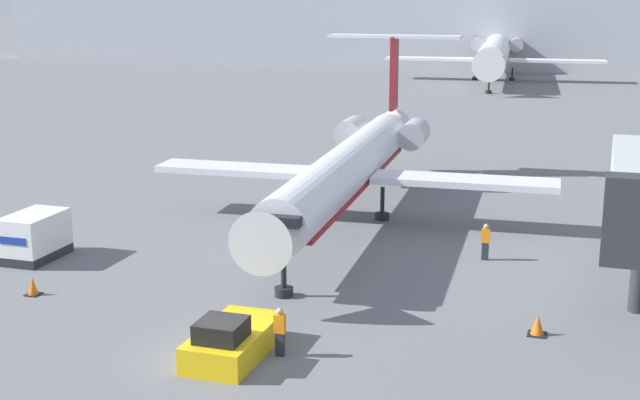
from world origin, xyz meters
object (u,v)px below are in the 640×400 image
object	(u,v)px
worker_near_tug	(280,331)
traffic_cone_left	(33,287)
airplane_parked_far_left	(494,54)
airplane_main	(351,164)
pushback_tug	(232,340)
traffic_cone_right	(538,325)
luggage_cart	(35,236)
worker_by_wing	(486,241)

from	to	relation	value
worker_near_tug	traffic_cone_left	world-z (taller)	worker_near_tug
airplane_parked_far_left	airplane_main	bearing A→B (deg)	-88.78
airplane_main	traffic_cone_left	world-z (taller)	airplane_main
pushback_tug	traffic_cone_right	world-z (taller)	pushback_tug
airplane_main	traffic_cone_left	distance (m)	18.95
airplane_main	airplane_parked_far_left	bearing A→B (deg)	91.22
worker_near_tug	airplane_parked_far_left	size ratio (longest dim) A/B	0.05
luggage_cart	airplane_parked_far_left	bearing A→B (deg)	83.07
traffic_cone_right	airplane_main	bearing A→B (deg)	128.91
worker_near_tug	airplane_parked_far_left	xyz separation A→B (m)	(-4.42, 97.32, 2.80)
worker_near_tug	airplane_parked_far_left	distance (m)	97.46
traffic_cone_right	airplane_parked_far_left	size ratio (longest dim) A/B	0.02
traffic_cone_left	traffic_cone_right	bearing A→B (deg)	5.40
worker_by_wing	worker_near_tug	bearing A→B (deg)	-111.64
worker_by_wing	luggage_cart	bearing A→B (deg)	-162.76
airplane_main	worker_by_wing	bearing A→B (deg)	-31.90
luggage_cart	worker_by_wing	distance (m)	21.81
airplane_main	luggage_cart	bearing A→B (deg)	-137.43
traffic_cone_right	airplane_parked_far_left	xyz separation A→B (m)	(-13.06, 92.50, 3.38)
pushback_tug	traffic_cone_left	world-z (taller)	pushback_tug
traffic_cone_right	pushback_tug	bearing A→B (deg)	-152.43
worker_by_wing	traffic_cone_right	world-z (taller)	worker_by_wing
pushback_tug	worker_near_tug	xyz separation A→B (m)	(1.62, 0.53, 0.34)
luggage_cart	traffic_cone_right	xyz separation A→B (m)	(23.99, -2.52, -0.74)
airplane_main	airplane_parked_far_left	size ratio (longest dim) A/B	0.81
traffic_cone_right	luggage_cart	bearing A→B (deg)	174.00
worker_near_tug	worker_by_wing	distance (m)	14.85
worker_near_tug	traffic_cone_right	xyz separation A→B (m)	(8.64, 4.82, -0.58)
traffic_cone_right	airplane_parked_far_left	world-z (taller)	airplane_parked_far_left
pushback_tug	luggage_cart	xyz separation A→B (m)	(-13.73, 7.88, 0.51)
worker_by_wing	airplane_parked_far_left	xyz separation A→B (m)	(-9.89, 83.52, 2.81)
pushback_tug	airplane_parked_far_left	xyz separation A→B (m)	(-2.80, 97.86, 3.14)
luggage_cart	worker_near_tug	bearing A→B (deg)	-25.57
airplane_main	worker_by_wing	xyz separation A→B (m)	(8.22, -5.12, -2.31)
worker_by_wing	traffic_cone_left	bearing A→B (deg)	-148.38
airplane_main	pushback_tug	size ratio (longest dim) A/B	6.70
airplane_main	worker_near_tug	bearing A→B (deg)	-81.75
traffic_cone_left	airplane_parked_far_left	xyz separation A→B (m)	(7.92, 94.48, 3.39)
worker_by_wing	airplane_parked_far_left	size ratio (longest dim) A/B	0.05
luggage_cart	worker_near_tug	xyz separation A→B (m)	(15.35, -7.34, -0.17)
worker_by_wing	pushback_tug	bearing A→B (deg)	-116.32
airplane_main	airplane_parked_far_left	distance (m)	78.42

